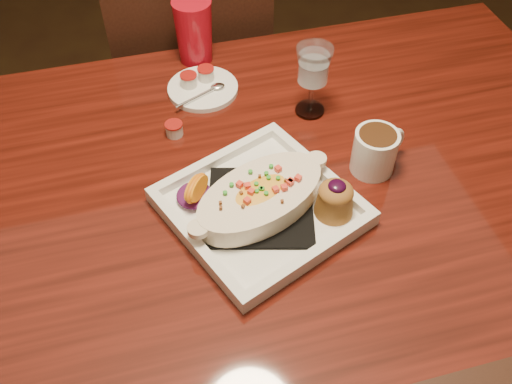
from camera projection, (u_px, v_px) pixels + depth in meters
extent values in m
plane|color=black|center=(248.00, 361.00, 1.61)|extent=(7.00, 7.00, 0.00)
cube|color=#5E150D|center=(244.00, 189.00, 1.07)|extent=(1.50, 0.90, 0.04)
cylinder|color=black|center=(433.00, 141.00, 1.70)|extent=(0.07, 0.07, 0.71)
cube|color=black|center=(189.00, 85.00, 1.73)|extent=(0.42, 0.42, 0.04)
cylinder|color=black|center=(233.00, 99.00, 2.03)|extent=(0.04, 0.04, 0.45)
cylinder|color=black|center=(137.00, 115.00, 1.97)|extent=(0.04, 0.04, 0.45)
cylinder|color=black|center=(258.00, 165.00, 1.81)|extent=(0.04, 0.04, 0.45)
cylinder|color=black|center=(151.00, 185.00, 1.76)|extent=(0.04, 0.04, 0.45)
cube|color=black|center=(194.00, 50.00, 1.42)|extent=(0.40, 0.03, 0.46)
cube|color=white|center=(260.00, 210.00, 1.00)|extent=(0.38, 0.38, 0.01)
cube|color=black|center=(260.00, 206.00, 0.99)|extent=(0.22, 0.22, 0.01)
ellipsoid|color=gold|center=(261.00, 197.00, 0.97)|extent=(0.24, 0.18, 0.04)
ellipsoid|color=#581451|center=(195.00, 195.00, 1.00)|extent=(0.06, 0.07, 0.02)
cone|color=#975826|center=(335.00, 202.00, 0.97)|extent=(0.07, 0.07, 0.05)
ellipsoid|color=#975826|center=(336.00, 192.00, 0.95)|extent=(0.06, 0.06, 0.03)
ellipsoid|color=black|center=(337.00, 186.00, 0.94)|extent=(0.03, 0.03, 0.01)
cylinder|color=white|center=(374.00, 152.00, 1.04)|extent=(0.08, 0.08, 0.09)
cylinder|color=#341D0E|center=(377.00, 138.00, 1.02)|extent=(0.07, 0.07, 0.02)
torus|color=white|center=(391.00, 142.00, 1.06)|extent=(0.06, 0.03, 0.06)
cylinder|color=silver|center=(310.00, 110.00, 1.18)|extent=(0.06, 0.06, 0.01)
cylinder|color=silver|center=(311.00, 96.00, 1.16)|extent=(0.01, 0.01, 0.07)
cone|color=silver|center=(314.00, 66.00, 1.10)|extent=(0.07, 0.07, 0.08)
cylinder|color=white|center=(203.00, 89.00, 1.23)|extent=(0.15, 0.15, 0.01)
cylinder|color=silver|center=(189.00, 81.00, 1.21)|extent=(0.03, 0.03, 0.03)
cylinder|color=#AB1A15|center=(188.00, 75.00, 1.20)|extent=(0.04, 0.04, 0.00)
cylinder|color=silver|center=(206.00, 74.00, 1.23)|extent=(0.03, 0.03, 0.03)
cylinder|color=#AB1A15|center=(206.00, 69.00, 1.22)|extent=(0.04, 0.04, 0.00)
cylinder|color=silver|center=(174.00, 130.00, 1.13)|extent=(0.03, 0.03, 0.03)
cylinder|color=#AB1A15|center=(174.00, 124.00, 1.12)|extent=(0.04, 0.04, 0.00)
cone|color=red|center=(194.00, 31.00, 1.25)|extent=(0.09, 0.09, 0.14)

